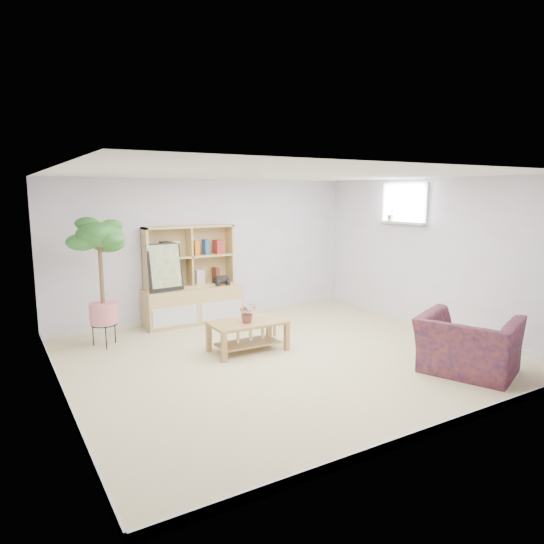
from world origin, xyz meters
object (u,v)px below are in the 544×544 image
floor_tree (102,283)px  coffee_table (248,336)px  armchair (468,341)px  storage_unit (192,275)px

floor_tree → coffee_table: bearing=-36.7°
coffee_table → floor_tree: floor_tree is taller
coffee_table → armchair: (1.89, -2.10, 0.19)m
coffee_table → armchair: armchair is taller
storage_unit → floor_tree: 1.65m
storage_unit → floor_tree: bearing=-160.8°
floor_tree → armchair: 4.90m
armchair → floor_tree: bearing=24.5°
coffee_table → floor_tree: 2.18m
armchair → coffee_table: bearing=19.7°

